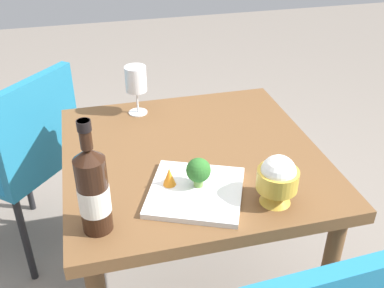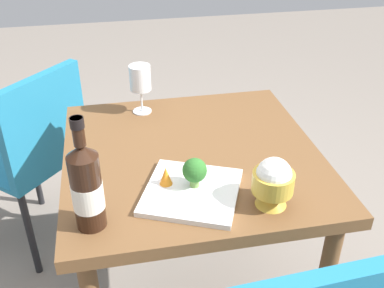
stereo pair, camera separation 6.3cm
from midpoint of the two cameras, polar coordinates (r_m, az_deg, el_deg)
dining_table at (r=1.48m, az=1.22°, el=-4.27°), size 0.80×0.80×0.73m
chair_near_window at (r=1.94m, az=-18.19°, el=-0.23°), size 0.56×0.56×0.85m
wine_bottle at (r=1.10m, az=-11.58°, el=-5.32°), size 0.08×0.08×0.30m
wine_glass at (r=1.61m, az=-5.45°, el=8.15°), size 0.08×0.08×0.18m
rice_bowl at (r=1.19m, az=11.69°, el=-4.70°), size 0.11×0.11×0.14m
serving_plate at (r=1.24m, az=1.42°, el=-6.07°), size 0.33×0.33×0.02m
broccoli_floret at (r=1.22m, az=1.81°, el=-3.44°), size 0.07×0.07×0.09m
carrot_garnish_left at (r=1.24m, az=-1.89°, el=-4.04°), size 0.04×0.04×0.05m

